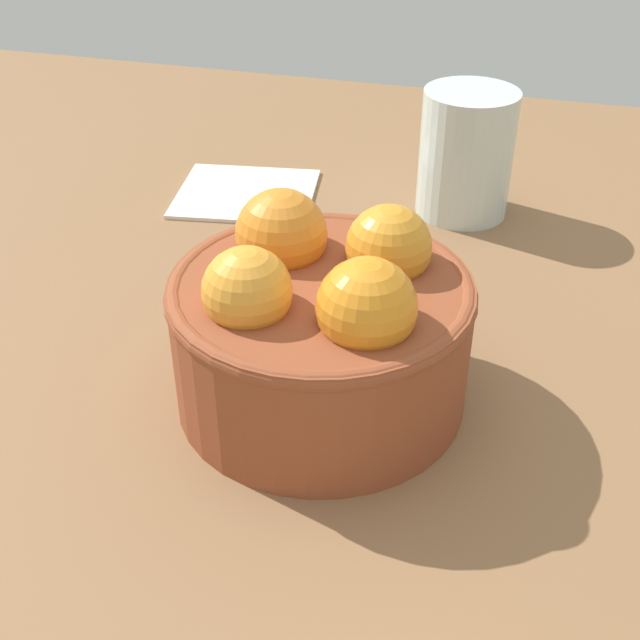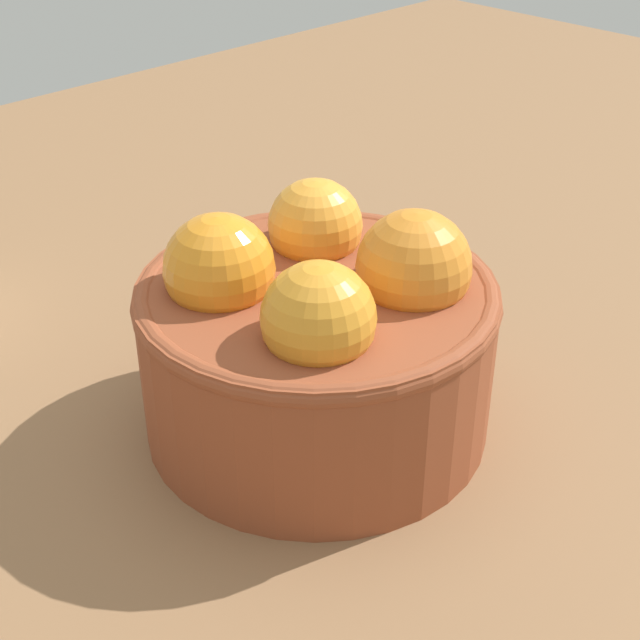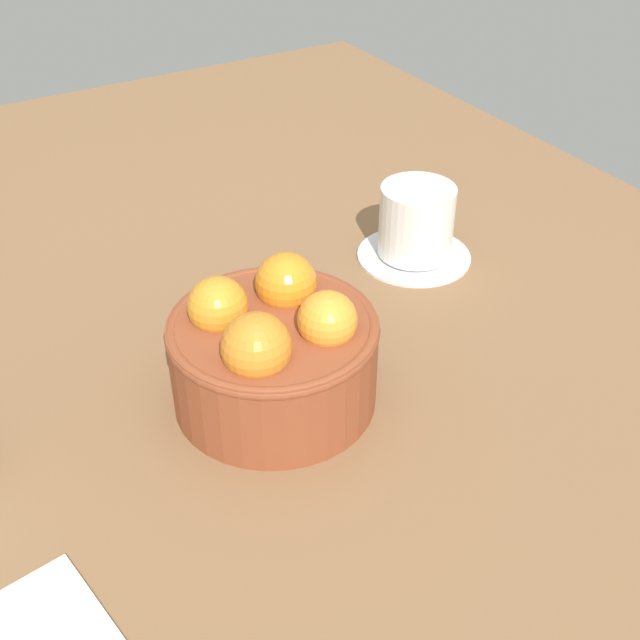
# 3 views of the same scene
# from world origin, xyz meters

# --- Properties ---
(ground_plane) EXTENTS (1.44, 1.03, 0.04)m
(ground_plane) POSITION_xyz_m (0.00, 0.00, -0.02)
(ground_plane) COLOR brown
(terracotta_bowl) EXTENTS (0.16, 0.16, 0.10)m
(terracotta_bowl) POSITION_xyz_m (0.00, -0.00, 0.05)
(terracotta_bowl) COLOR brown
(terracotta_bowl) RESTS_ON ground_plane
(coffee_cup) EXTENTS (0.11, 0.11, 0.07)m
(coffee_cup) POSITION_xyz_m (-0.11, 0.21, 0.03)
(coffee_cup) COLOR white
(coffee_cup) RESTS_ON ground_plane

